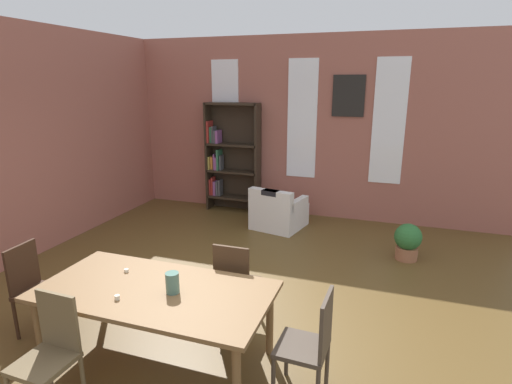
# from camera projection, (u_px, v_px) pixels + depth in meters

# --- Properties ---
(ground_plane) EXTENTS (10.56, 10.56, 0.00)m
(ground_plane) POSITION_uv_depth(u_px,v_px,m) (213.00, 328.00, 4.30)
(ground_plane) COLOR brown
(back_wall_brick) EXTENTS (7.58, 0.12, 3.34)m
(back_wall_brick) POSITION_uv_depth(u_px,v_px,m) (303.00, 128.00, 7.62)
(back_wall_brick) COLOR #A25D4F
(back_wall_brick) RESTS_ON ground
(window_pane_0) EXTENTS (0.55, 0.02, 2.17)m
(window_pane_0) POSITION_uv_depth(u_px,v_px,m) (226.00, 117.00, 7.99)
(window_pane_0) COLOR white
(window_pane_1) EXTENTS (0.55, 0.02, 2.17)m
(window_pane_1) POSITION_uv_depth(u_px,v_px,m) (302.00, 120.00, 7.51)
(window_pane_1) COLOR white
(window_pane_2) EXTENTS (0.55, 0.02, 2.17)m
(window_pane_2) POSITION_uv_depth(u_px,v_px,m) (389.00, 122.00, 7.03)
(window_pane_2) COLOR white
(dining_table) EXTENTS (2.10, 1.05, 0.73)m
(dining_table) POSITION_uv_depth(u_px,v_px,m) (155.00, 296.00, 3.64)
(dining_table) COLOR brown
(dining_table) RESTS_ON ground
(vase_on_table) EXTENTS (0.12, 0.12, 0.19)m
(vase_on_table) POSITION_uv_depth(u_px,v_px,m) (172.00, 283.00, 3.54)
(vase_on_table) COLOR #4C7266
(vase_on_table) RESTS_ON dining_table
(tealight_candle_0) EXTENTS (0.04, 0.04, 0.03)m
(tealight_candle_0) POSITION_uv_depth(u_px,v_px,m) (126.00, 271.00, 3.94)
(tealight_candle_0) COLOR silver
(tealight_candle_0) RESTS_ON dining_table
(tealight_candle_1) EXTENTS (0.04, 0.04, 0.04)m
(tealight_candle_1) POSITION_uv_depth(u_px,v_px,m) (117.00, 297.00, 3.44)
(tealight_candle_1) COLOR silver
(tealight_candle_1) RESTS_ON dining_table
(dining_chair_far_right) EXTENTS (0.41, 0.41, 0.95)m
(dining_chair_far_right) POSITION_uv_depth(u_px,v_px,m) (235.00, 282.00, 4.22)
(dining_chair_far_right) COLOR #3B2819
(dining_chair_far_right) RESTS_ON ground
(dining_chair_head_left) EXTENTS (0.42, 0.42, 0.95)m
(dining_chair_head_left) POSITION_uv_depth(u_px,v_px,m) (34.00, 286.00, 4.12)
(dining_chair_head_left) COLOR #352014
(dining_chair_head_left) RESTS_ON ground
(dining_chair_near_left) EXTENTS (0.41, 0.41, 0.95)m
(dining_chair_near_left) POSITION_uv_depth(u_px,v_px,m) (50.00, 350.00, 3.14)
(dining_chair_near_left) COLOR brown
(dining_chair_near_left) RESTS_ON ground
(dining_chair_head_right) EXTENTS (0.42, 0.42, 0.95)m
(dining_chair_head_right) POSITION_uv_depth(u_px,v_px,m) (311.00, 343.00, 3.23)
(dining_chair_head_right) COLOR #43382D
(dining_chair_head_right) RESTS_ON ground
(bookshelf_tall) EXTENTS (1.07, 0.31, 2.13)m
(bookshelf_tall) POSITION_uv_depth(u_px,v_px,m) (229.00, 158.00, 7.99)
(bookshelf_tall) COLOR #2D2319
(bookshelf_tall) RESTS_ON ground
(armchair_white) EXTENTS (0.95, 0.95, 0.75)m
(armchair_white) POSITION_uv_depth(u_px,v_px,m) (278.00, 213.00, 7.17)
(armchair_white) COLOR white
(armchair_white) RESTS_ON ground
(potted_plant_by_shelf) EXTENTS (0.39, 0.39, 0.54)m
(potted_plant_by_shelf) POSITION_uv_depth(u_px,v_px,m) (408.00, 241.00, 5.89)
(potted_plant_by_shelf) COLOR #9E6042
(potted_plant_by_shelf) RESTS_ON ground
(framed_picture) EXTENTS (0.56, 0.03, 0.72)m
(framed_picture) POSITION_uv_depth(u_px,v_px,m) (349.00, 96.00, 7.13)
(framed_picture) COLOR black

